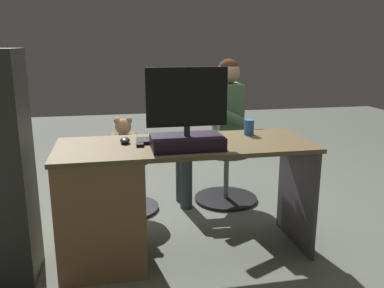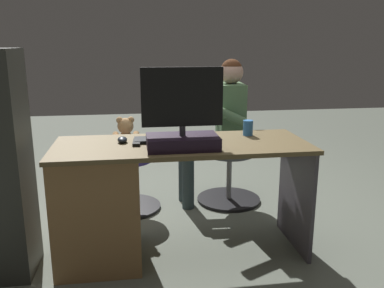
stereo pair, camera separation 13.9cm
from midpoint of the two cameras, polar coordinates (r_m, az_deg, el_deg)
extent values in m
plane|color=slate|center=(3.14, -0.97, -11.28)|extent=(10.00, 10.00, 0.00)
cube|color=brown|center=(2.51, 0.16, -0.18)|extent=(1.57, 0.61, 0.03)
cube|color=#9A7043|center=(2.61, -11.41, -8.47)|extent=(0.50, 0.56, 0.71)
cube|color=#48434C|center=(2.84, 15.67, -6.85)|extent=(0.02, 0.55, 0.71)
cube|color=black|center=(2.38, 0.33, 0.28)|extent=(0.42, 0.25, 0.08)
cylinder|color=#333338|center=(2.37, 0.34, 1.84)|extent=(0.04, 0.04, 0.06)
cube|color=black|center=(2.33, 0.34, 6.58)|extent=(0.47, 0.02, 0.34)
cube|color=#19598C|center=(2.35, 0.29, 6.63)|extent=(0.43, 0.00, 0.30)
cube|color=black|center=(2.57, -1.85, 0.66)|extent=(0.42, 0.14, 0.02)
ellipsoid|color=#1E242B|center=(2.55, -8.19, 0.60)|extent=(0.06, 0.10, 0.04)
cylinder|color=#3372BF|center=(2.75, 9.28, 2.24)|extent=(0.07, 0.07, 0.10)
cube|color=black|center=(2.51, -6.19, 0.22)|extent=(0.05, 0.15, 0.02)
cube|color=silver|center=(2.54, 1.79, 0.57)|extent=(0.23, 0.31, 0.02)
cylinder|color=black|center=(3.45, -7.70, -8.71)|extent=(0.53, 0.53, 0.03)
cylinder|color=gray|center=(3.38, -7.81, -5.48)|extent=(0.04, 0.04, 0.39)
cylinder|color=navy|center=(3.31, -7.94, -1.83)|extent=(0.41, 0.41, 0.06)
ellipsoid|color=tan|center=(3.28, -8.01, 0.15)|extent=(0.17, 0.14, 0.18)
sphere|color=tan|center=(3.25, -8.09, 2.52)|extent=(0.13, 0.13, 0.13)
sphere|color=beige|center=(3.31, -8.09, 2.54)|extent=(0.05, 0.05, 0.05)
sphere|color=tan|center=(3.24, -7.33, 3.37)|extent=(0.05, 0.05, 0.05)
sphere|color=tan|center=(3.24, -8.90, 3.31)|extent=(0.05, 0.05, 0.05)
cylinder|color=tan|center=(3.31, -6.59, 0.92)|extent=(0.05, 0.13, 0.09)
cylinder|color=tan|center=(3.30, -9.48, 0.81)|extent=(0.05, 0.13, 0.09)
cylinder|color=tan|center=(3.39, -7.25, -0.42)|extent=(0.06, 0.11, 0.06)
cylinder|color=tan|center=(3.39, -8.73, -0.48)|extent=(0.06, 0.11, 0.06)
cylinder|color=black|center=(3.60, 6.25, -7.69)|extent=(0.54, 0.54, 0.03)
cylinder|color=gray|center=(3.53, 6.34, -4.58)|extent=(0.04, 0.04, 0.39)
cylinder|color=#4F5459|center=(3.47, 6.44, -1.07)|extent=(0.41, 0.41, 0.06)
cube|color=#557850|center=(3.40, 6.57, 3.85)|extent=(0.22, 0.33, 0.54)
sphere|color=tan|center=(3.35, 6.75, 9.94)|extent=(0.19, 0.19, 0.19)
sphere|color=#502D19|center=(3.35, 6.76, 10.26)|extent=(0.17, 0.17, 0.17)
cylinder|color=#557850|center=(3.15, 5.07, 4.59)|extent=(0.43, 0.10, 0.25)
cylinder|color=#557850|center=(3.53, 3.27, 5.64)|extent=(0.43, 0.10, 0.25)
cylinder|color=#2E3E43|center=(3.32, 3.82, -0.79)|extent=(0.38, 0.13, 0.11)
cylinder|color=#2E3E43|center=(3.35, 0.64, -5.20)|extent=(0.10, 0.10, 0.47)
cylinder|color=#2E3E43|center=(3.48, 3.07, -0.07)|extent=(0.38, 0.13, 0.11)
cylinder|color=#2E3E43|center=(3.52, 0.04, -4.27)|extent=(0.10, 0.10, 0.47)
camera|label=1|loc=(0.07, -88.65, 0.34)|focal=38.12mm
camera|label=2|loc=(0.07, 91.35, -0.34)|focal=38.12mm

